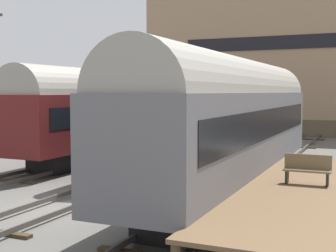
{
  "coord_description": "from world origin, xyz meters",
  "views": [
    {
      "loc": [
        9.69,
        -12.8,
        3.96
      ],
      "look_at": [
        0.0,
        9.2,
        2.2
      ],
      "focal_mm": 50.0,
      "sensor_mm": 36.0,
      "label": 1
    }
  ],
  "objects": [
    {
      "name": "track_right",
      "position": [
        4.79,
        0.0,
        0.14
      ],
      "size": [
        2.6,
        60.0,
        0.26
      ],
      "color": "#4C4742",
      "rests_on": "ground"
    },
    {
      "name": "station_platform",
      "position": [
        7.71,
        1.32,
        1.06
      ],
      "size": [
        3.19,
        12.24,
        1.15
      ],
      "color": "brown",
      "rests_on": "ground"
    },
    {
      "name": "bench",
      "position": [
        7.9,
        1.8,
        1.63
      ],
      "size": [
        1.4,
        0.4,
        0.91
      ],
      "color": "brown",
      "rests_on": "station_platform"
    },
    {
      "name": "track_middle",
      "position": [
        0.0,
        0.0,
        0.14
      ],
      "size": [
        2.6,
        60.0,
        0.26
      ],
      "color": "#4C4742",
      "rests_on": "ground"
    },
    {
      "name": "train_car_grey",
      "position": [
        4.79,
        4.49,
        3.02
      ],
      "size": [
        2.88,
        16.93,
        5.28
      ],
      "color": "black",
      "rests_on": "ground"
    },
    {
      "name": "warehouse_building",
      "position": [
        3.58,
        34.58,
        7.56
      ],
      "size": [
        29.7,
        10.34,
        15.13
      ],
      "color": "brown",
      "rests_on": "ground"
    },
    {
      "name": "train_car_navy",
      "position": [
        0.0,
        11.28,
        3.02
      ],
      "size": [
        2.85,
        15.75,
        5.28
      ],
      "color": "black",
      "rests_on": "ground"
    },
    {
      "name": "train_car_maroon",
      "position": [
        -4.79,
        11.82,
        2.98
      ],
      "size": [
        3.04,
        17.42,
        5.25
      ],
      "color": "black",
      "rests_on": "ground"
    },
    {
      "name": "ground_plane",
      "position": [
        0.0,
        0.0,
        0.0
      ],
      "size": [
        200.0,
        200.0,
        0.0
      ],
      "primitive_type": "plane",
      "color": "#56544F"
    }
  ]
}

